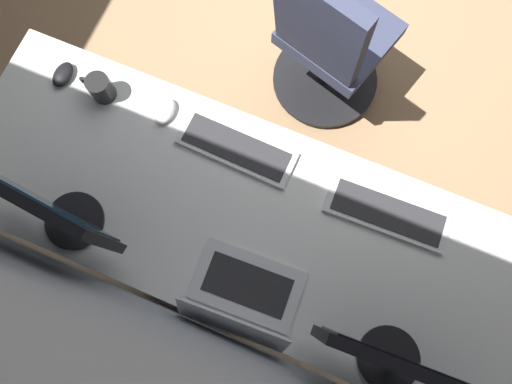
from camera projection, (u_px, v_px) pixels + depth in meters
The scene contains 12 objects.
wall_back at pixel (104, 344), 0.86m from camera, with size 5.28×0.10×2.60m, color #8C939E.
desk at pixel (251, 223), 1.56m from camera, with size 2.12×0.71×0.73m.
drawer_pedestal at pixel (232, 234), 1.87m from camera, with size 0.40×0.51×0.69m.
monitor_primary at pixel (415, 369), 1.16m from camera, with size 0.54×0.20×0.41m.
monitor_secondary at pixel (40, 205), 1.25m from camera, with size 0.47×0.20×0.45m.
laptop_leftmost at pixel (242, 300), 1.39m from camera, with size 0.36×0.28×0.21m.
keyboard_main at pixel (237, 148), 1.55m from camera, with size 0.42×0.15×0.02m.
keyboard_spare at pixel (387, 213), 1.49m from camera, with size 0.42×0.15×0.02m.
mouse_main at pixel (63, 75), 1.60m from camera, with size 0.06×0.10×0.03m, color black.
mouse_spare at pixel (166, 111), 1.57m from camera, with size 0.06×0.10×0.03m, color silver.
coffee_mug at pixel (100, 88), 1.56m from camera, with size 0.12×0.08×0.10m.
office_chair at pixel (329, 45), 1.95m from camera, with size 0.56×0.60×0.97m.
Camera 1 is at (-0.24, 2.05, 2.21)m, focal length 30.90 mm.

